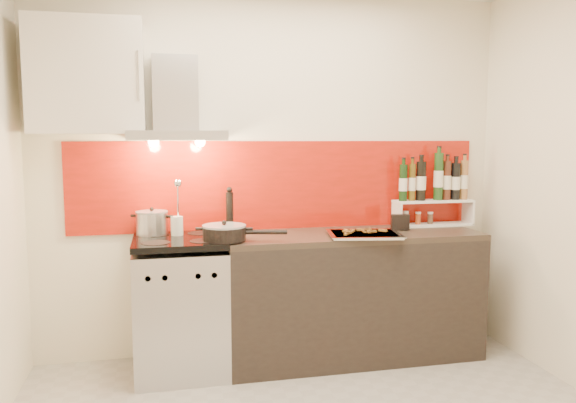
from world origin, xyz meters
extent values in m
cube|color=silver|center=(0.00, 1.40, 1.30)|extent=(3.40, 0.02, 2.60)
cube|color=#941508|center=(0.05, 1.39, 1.22)|extent=(3.00, 0.02, 0.64)
cube|color=#B7B7BA|center=(-0.70, 1.10, 0.42)|extent=(0.60, 0.60, 0.84)
cube|color=black|center=(-0.70, 0.81, 0.33)|extent=(0.50, 0.02, 0.40)
cube|color=#B7B7BA|center=(-0.70, 0.81, 0.72)|extent=(0.56, 0.02, 0.12)
cube|color=#FF190C|center=(-0.70, 0.81, 0.72)|extent=(0.10, 0.01, 0.04)
cube|color=black|center=(-0.70, 1.10, 0.89)|extent=(0.60, 0.60, 0.04)
cube|color=black|center=(0.50, 1.10, 0.43)|extent=(1.80, 0.60, 0.86)
cube|color=black|center=(0.50, 1.10, 0.88)|extent=(1.80, 0.60, 0.04)
cube|color=#B7B7BA|center=(-0.70, 1.15, 1.58)|extent=(0.62, 0.50, 0.06)
cube|color=#B7B7BA|center=(-0.70, 1.30, 1.86)|extent=(0.30, 0.18, 0.50)
sphere|color=#FFD18C|center=(-0.85, 1.15, 1.54)|extent=(0.07, 0.07, 0.07)
sphere|color=#FFD18C|center=(-0.55, 1.15, 1.54)|extent=(0.07, 0.07, 0.07)
cube|color=beige|center=(-1.25, 1.22, 1.95)|extent=(0.70, 0.35, 0.72)
cylinder|color=#B7B7BA|center=(-0.88, 1.27, 0.98)|extent=(0.21, 0.21, 0.15)
cylinder|color=#99999E|center=(-0.88, 1.27, 1.06)|extent=(0.22, 0.22, 0.01)
sphere|color=black|center=(-0.88, 1.27, 1.08)|extent=(0.03, 0.03, 0.03)
cylinder|color=black|center=(-0.42, 0.95, 0.95)|extent=(0.28, 0.28, 0.09)
cylinder|color=#99999E|center=(-0.42, 0.95, 1.00)|extent=(0.28, 0.28, 0.01)
sphere|color=black|center=(-0.42, 0.95, 1.02)|extent=(0.03, 0.03, 0.03)
cylinder|color=black|center=(-0.16, 0.89, 0.96)|extent=(0.27, 0.09, 0.03)
cylinder|color=silver|center=(-0.71, 1.21, 0.97)|extent=(0.08, 0.08, 0.14)
cylinder|color=silver|center=(-0.70, 1.21, 1.15)|extent=(0.01, 0.07, 0.25)
sphere|color=silver|center=(-0.70, 1.15, 1.27)|extent=(0.06, 0.06, 0.06)
cylinder|color=black|center=(-0.35, 1.24, 1.05)|extent=(0.05, 0.05, 0.29)
sphere|color=black|center=(-0.35, 1.24, 1.21)|extent=(0.04, 0.04, 0.04)
cube|color=white|center=(1.20, 1.26, 0.91)|extent=(0.61, 0.17, 0.01)
cube|color=white|center=(0.90, 1.26, 0.99)|extent=(0.01, 0.17, 0.17)
cube|color=white|center=(1.49, 1.26, 0.99)|extent=(0.02, 0.17, 0.17)
cube|color=white|center=(1.20, 1.26, 1.09)|extent=(0.61, 0.17, 0.02)
cylinder|color=black|center=(0.95, 1.26, 1.23)|extent=(0.06, 0.06, 0.27)
cylinder|color=#4F3A0D|center=(1.02, 1.26, 1.23)|extent=(0.05, 0.05, 0.28)
cylinder|color=black|center=(1.09, 1.26, 1.24)|extent=(0.07, 0.07, 0.29)
cylinder|color=#1B3A15|center=(1.23, 1.26, 1.27)|extent=(0.07, 0.07, 0.36)
cylinder|color=#441E12|center=(1.30, 1.26, 1.24)|extent=(0.06, 0.06, 0.29)
cylinder|color=black|center=(1.38, 1.26, 1.23)|extent=(0.07, 0.07, 0.28)
cylinder|color=olive|center=(1.45, 1.26, 1.24)|extent=(0.06, 0.06, 0.30)
cylinder|color=beige|center=(0.98, 1.26, 0.96)|extent=(0.04, 0.04, 0.09)
cylinder|color=#A3401B|center=(1.08, 1.26, 0.95)|extent=(0.04, 0.04, 0.08)
cylinder|color=brown|center=(1.18, 1.26, 0.95)|extent=(0.04, 0.04, 0.08)
cube|color=black|center=(0.87, 1.12, 0.96)|extent=(0.14, 0.08, 0.11)
cube|color=silver|center=(0.53, 0.94, 0.91)|extent=(0.52, 0.43, 0.01)
cube|color=silver|center=(0.53, 0.94, 0.92)|extent=(0.54, 0.45, 0.01)
cube|color=red|center=(0.53, 0.94, 0.92)|extent=(0.47, 0.38, 0.01)
cube|color=brown|center=(0.47, 1.00, 0.93)|extent=(0.05, 0.06, 0.02)
cube|color=brown|center=(0.55, 0.97, 0.93)|extent=(0.05, 0.06, 0.02)
cube|color=brown|center=(0.58, 0.97, 0.93)|extent=(0.04, 0.06, 0.02)
cube|color=brown|center=(0.39, 0.90, 0.93)|extent=(0.05, 0.06, 0.02)
cube|color=brown|center=(0.40, 0.93, 0.93)|extent=(0.04, 0.06, 0.02)
cube|color=brown|center=(0.54, 0.97, 0.93)|extent=(0.03, 0.06, 0.02)
cube|color=brown|center=(0.58, 0.99, 0.93)|extent=(0.04, 0.06, 0.02)
cube|color=brown|center=(0.67, 0.97, 0.93)|extent=(0.06, 0.06, 0.02)
cube|color=brown|center=(0.44, 1.02, 0.93)|extent=(0.06, 0.06, 0.02)
cube|color=brown|center=(0.60, 1.02, 0.93)|extent=(0.05, 0.06, 0.02)
cube|color=brown|center=(0.55, 0.96, 0.93)|extent=(0.03, 0.06, 0.02)
cube|color=brown|center=(0.56, 1.02, 0.93)|extent=(0.06, 0.02, 0.02)
cube|color=brown|center=(0.42, 0.96, 0.93)|extent=(0.04, 0.06, 0.02)
cube|color=brown|center=(0.59, 0.95, 0.93)|extent=(0.06, 0.02, 0.02)
cube|color=brown|center=(0.54, 1.03, 0.93)|extent=(0.06, 0.04, 0.02)
cube|color=brown|center=(0.43, 1.01, 0.93)|extent=(0.06, 0.04, 0.02)
camera|label=1|loc=(-0.80, -2.61, 1.57)|focal=35.00mm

